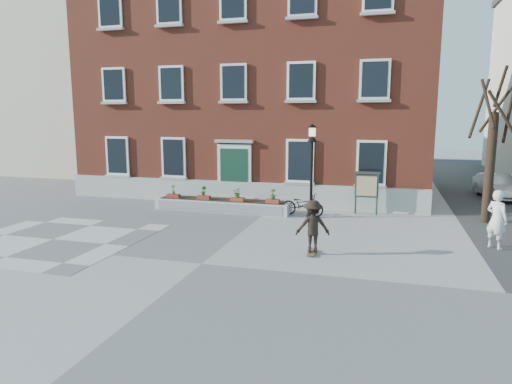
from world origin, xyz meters
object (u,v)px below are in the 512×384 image
(parked_car, at_px, (496,186))
(notice_board, at_px, (367,186))
(lamp_post, at_px, (312,158))
(skateboarder, at_px, (313,226))
(bicycle, at_px, (302,205))
(bystander, at_px, (497,219))

(parked_car, distance_m, notice_board, 8.65)
(lamp_post, bearing_deg, skateboarder, -80.15)
(lamp_post, relative_size, notice_board, 2.10)
(bicycle, bearing_deg, parked_car, -44.50)
(bicycle, bearing_deg, lamp_post, -117.01)
(notice_board, bearing_deg, bicycle, -157.58)
(bystander, xyz_separation_m, notice_board, (-4.28, 4.18, 0.30))
(bystander, bearing_deg, bicycle, 21.89)
(bicycle, xyz_separation_m, bystander, (6.89, -3.10, 0.48))
(lamp_post, xyz_separation_m, skateboarder, (0.88, -5.06, -1.65))
(bicycle, xyz_separation_m, parked_car, (8.94, 6.94, 0.14))
(bystander, bearing_deg, parked_car, -55.45)
(parked_car, xyz_separation_m, skateboarder, (-7.66, -12.28, 0.26))
(parked_car, height_order, bystander, bystander)
(lamp_post, height_order, skateboarder, lamp_post)
(bicycle, height_order, skateboarder, skateboarder)
(notice_board, bearing_deg, parked_car, 42.80)
(bicycle, relative_size, parked_car, 0.49)
(bicycle, distance_m, skateboarder, 5.51)
(bicycle, height_order, lamp_post, lamp_post)
(bystander, bearing_deg, notice_board, 1.81)
(bystander, xyz_separation_m, lamp_post, (-6.48, 2.82, 1.57))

